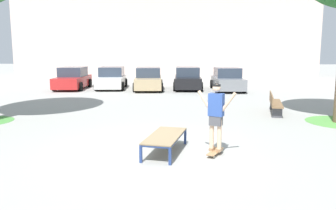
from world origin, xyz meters
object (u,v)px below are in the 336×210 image
object	(u,v)px
skate_box	(165,137)
car_tan	(148,79)
car_white	(112,79)
park_bench	(275,103)
car_grey	(227,80)
skater	(216,113)
skateboard	(215,152)
car_black	(188,79)
car_red	(73,79)

from	to	relation	value
skate_box	car_tan	world-z (taller)	car_tan
car_white	park_bench	distance (m)	12.74
car_tan	car_grey	bearing A→B (deg)	-0.92
car_white	skater	bearing A→B (deg)	-68.68
skate_box	car_grey	xyz separation A→B (m)	(3.31, 14.23, 0.28)
car_grey	park_bench	bearing A→B (deg)	-83.69
skateboard	car_black	size ratio (longest dim) A/B	0.19
skater	car_white	bearing A→B (deg)	111.32
skater	car_red	world-z (taller)	skater
skate_box	park_bench	size ratio (longest dim) A/B	0.82
skateboard	car_white	world-z (taller)	car_white
car_red	park_bench	size ratio (longest dim) A/B	1.75
car_tan	car_black	distance (m)	2.70
car_red	car_white	size ratio (longest dim) A/B	0.99
skate_box	car_grey	size ratio (longest dim) A/B	0.47
skateboard	skater	size ratio (longest dim) A/B	0.48
skateboard	car_tan	xyz separation A→B (m)	(-3.24, 14.43, 0.61)
skater	car_grey	size ratio (longest dim) A/B	0.40
car_grey	car_red	bearing A→B (deg)	178.12
park_bench	skater	bearing A→B (deg)	-116.81
skater	park_bench	xyz separation A→B (m)	(2.97, 5.88, -0.62)
car_white	car_black	bearing A→B (deg)	-0.37
skateboard	car_black	world-z (taller)	car_black
car_black	car_grey	world-z (taller)	same
car_black	car_grey	distance (m)	2.72
car_red	car_black	world-z (taller)	same
car_red	car_white	world-z (taller)	same
car_red	car_tan	size ratio (longest dim) A/B	0.99
skate_box	car_tan	xyz separation A→B (m)	(-1.96, 14.31, 0.28)
car_white	park_bench	bearing A→B (deg)	-46.04
skateboard	car_red	xyz separation A→B (m)	(-8.51, 14.69, 0.61)
car_red	car_black	size ratio (longest dim) A/B	1.01
car_tan	park_bench	distance (m)	10.57
skateboard	car_white	bearing A→B (deg)	111.32
skater	park_bench	world-z (taller)	skater
car_white	park_bench	size ratio (longest dim) A/B	1.78
car_black	park_bench	xyz separation A→B (m)	(3.57, -9.14, -0.24)
skater	park_bench	size ratio (longest dim) A/B	0.69
car_tan	park_bench	world-z (taller)	car_tan
car_white	car_tan	world-z (taller)	same
car_black	park_bench	world-z (taller)	car_black
car_white	skateboard	bearing A→B (deg)	-68.68
skateboard	car_white	size ratio (longest dim) A/B	0.19
car_tan	car_grey	size ratio (longest dim) A/B	1.01
car_tan	skate_box	bearing A→B (deg)	-82.18
car_black	car_tan	bearing A→B (deg)	-167.45
car_grey	skate_box	bearing A→B (deg)	-103.09
skate_box	car_black	bearing A→B (deg)	87.41
car_black	park_bench	distance (m)	9.81
car_grey	skateboard	bearing A→B (deg)	-98.07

